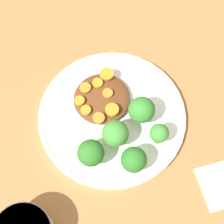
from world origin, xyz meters
TOP-DOWN VIEW (x-y plane):
  - ground_plane at (0.00, 0.00)m, footprint 4.00×4.00m
  - plate at (0.00, 0.00)m, footprint 0.27×0.27m
  - stew_mound at (-0.00, 0.03)m, footprint 0.10×0.10m
  - broccoli_floret_0 at (0.04, -0.03)m, footprint 0.05×0.05m
  - broccoli_floret_1 at (-0.02, -0.10)m, footprint 0.04×0.04m
  - broccoli_floret_2 at (0.04, -0.08)m, footprint 0.03×0.03m
  - broccoli_floret_3 at (-0.02, -0.05)m, footprint 0.05×0.05m
  - broccoli_floret_4 at (-0.08, -0.05)m, footprint 0.05×0.05m
  - carrot_slice_0 at (0.01, 0.03)m, footprint 0.02×0.02m
  - carrot_slice_1 at (-0.04, 0.03)m, footprint 0.02×0.02m
  - carrot_slice_2 at (0.00, 0.00)m, footprint 0.02×0.02m
  - carrot_slice_3 at (-0.02, 0.06)m, footprint 0.02×0.02m
  - carrot_slice_4 at (0.03, 0.07)m, footprint 0.03×0.03m
  - carrot_slice_5 at (-0.03, -0.00)m, footprint 0.02×0.02m
  - carrot_slice_6 at (-0.04, 0.05)m, footprint 0.02×0.02m
  - carrot_slice_7 at (0.01, 0.06)m, footprint 0.02×0.02m

SIDE VIEW (x-z plane):
  - ground_plane at x=0.00m, z-range 0.00..0.00m
  - plate at x=0.00m, z-range 0.00..0.02m
  - stew_mound at x=0.00m, z-range 0.01..0.04m
  - carrot_slice_5 at x=-0.03m, z-range 0.04..0.04m
  - carrot_slice_7 at x=0.01m, z-range 0.04..0.04m
  - carrot_slice_3 at x=-0.02m, z-range 0.04..0.04m
  - carrot_slice_0 at x=0.01m, z-range 0.04..0.04m
  - carrot_slice_4 at x=0.03m, z-range 0.04..0.04m
  - carrot_slice_1 at x=-0.04m, z-range 0.04..0.04m
  - carrot_slice_6 at x=-0.04m, z-range 0.04..0.04m
  - carrot_slice_2 at x=0.00m, z-range 0.04..0.04m
  - broccoli_floret_2 at x=0.04m, z-range 0.02..0.07m
  - broccoli_floret_1 at x=-0.02m, z-range 0.02..0.08m
  - broccoli_floret_4 at x=-0.08m, z-range 0.02..0.08m
  - broccoli_floret_0 at x=0.04m, z-range 0.02..0.08m
  - broccoli_floret_3 at x=-0.02m, z-range 0.02..0.08m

